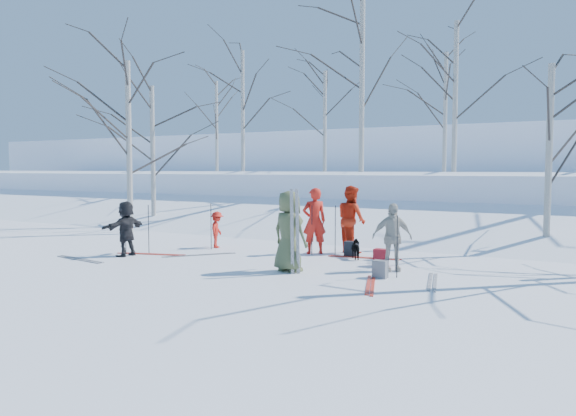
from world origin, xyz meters
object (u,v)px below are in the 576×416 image
Objects in this scene: skier_olive_center at (289,231)px; backpack_red at (381,258)px; skier_redor_behind at (351,219)px; skier_red_seated at (217,230)px; skier_cream_east at (392,237)px; skier_grey_west at (126,229)px; backpack_dark at (351,249)px; dog at (357,249)px; skier_red_north at (314,221)px; backpack_grey at (380,269)px.

skier_olive_center is 4.37× the size of backpack_red.
skier_redor_behind is 4.00m from skier_red_seated.
skier_cream_east is 7.05m from skier_grey_west.
skier_olive_center is 1.24× the size of skier_grey_west.
skier_red_seated is at bearing -172.81° from backpack_dark.
skier_grey_west is 2.44× the size of dog.
skier_cream_east is at bearing -124.07° from skier_red_seated.
skier_red_seated is at bearing 174.29° from backpack_red.
backpack_red is at bearing 101.83° from dog.
skier_olive_center is 4.59× the size of backpack_dark.
backpack_red is (1.55, 1.70, -0.71)m from skier_olive_center.
skier_red_seated is 1.78× the size of dog.
skier_red_north is 0.97× the size of skier_redor_behind.
backpack_grey is at bearing 162.38° from skier_redor_behind.
dog is at bearing -47.13° from backpack_dark.
skier_grey_west is 3.70× the size of backpack_dark.
skier_olive_center is 0.98× the size of skier_redor_behind.
backpack_dark is (1.08, 0.08, -0.71)m from skier_red_north.
skier_redor_behind is at bearing 132.69° from backpack_red.
skier_redor_behind reaches higher than skier_red_north.
skier_red_seated is (-3.83, -1.10, -0.40)m from skier_redor_behind.
skier_redor_behind reaches higher than skier_cream_east.
dog is 1.59× the size of backpack_grey.
skier_olive_center is 2.41m from backpack_red.
backpack_dark is (-0.32, 0.34, -0.06)m from dog.
skier_cream_east is at bearing -45.63° from backpack_red.
skier_red_seated is 2.74m from skier_grey_west.
skier_cream_east is (2.75, -1.42, -0.13)m from skier_red_north.
skier_cream_east is 3.89× the size of backpack_dark.
skier_red_seated is at bearing -32.92° from skier_red_north.
skier_olive_center is at bearing 127.59° from skier_redor_behind.
skier_olive_center reaches higher than backpack_red.
skier_grey_west is 7.02m from backpack_grey.
skier_cream_east is 2.31m from backpack_dark.
backpack_dark is (4.10, 0.52, -0.34)m from skier_red_seated.
skier_cream_east is 1.05× the size of skier_grey_west.
skier_red_north is at bearing 140.42° from backpack_grey.
skier_cream_east is 1.85m from dog.
skier_red_north reaches higher than skier_grey_west.
skier_olive_center is at bearing 64.77° from skier_red_north.
skier_red_seated reaches higher than dog.
skier_grey_west is at bearing 159.43° from skier_cream_east.
skier_red_north is at bearing -175.91° from backpack_dark.
skier_redor_behind is 1.20× the size of skier_cream_east.
skier_grey_west reaches higher than dog.
backpack_grey is at bearing 84.10° from dog.
backpack_dark is at bearing 120.13° from skier_grey_west.
skier_redor_behind is at bearing 126.10° from skier_grey_west.
skier_redor_behind reaches higher than backpack_dark.
skier_red_seated reaches higher than backpack_dark.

